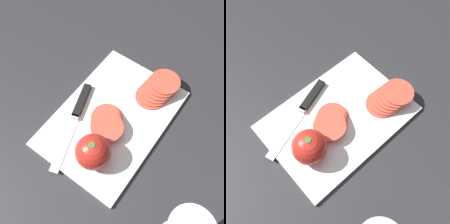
{
  "view_description": "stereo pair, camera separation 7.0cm",
  "coord_description": "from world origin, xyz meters",
  "views": [
    {
      "loc": [
        0.28,
        0.16,
        0.66
      ],
      "look_at": [
        0.01,
        -0.03,
        0.04
      ],
      "focal_mm": 42.0,
      "sensor_mm": 36.0,
      "label": 1
    },
    {
      "loc": [
        0.23,
        0.21,
        0.66
      ],
      "look_at": [
        0.01,
        -0.03,
        0.04
      ],
      "focal_mm": 42.0,
      "sensor_mm": 36.0,
      "label": 2
    }
  ],
  "objects": [
    {
      "name": "tomato_slice_stack_far",
      "position": [
        0.04,
        -0.03,
        0.03
      ],
      "size": [
        0.12,
        0.11,
        0.03
      ],
      "color": "#DB4C38",
      "rests_on": "cutting_board"
    },
    {
      "name": "cutting_board",
      "position": [
        0.01,
        -0.03,
        0.01
      ],
      "size": [
        0.39,
        0.27,
        0.01
      ],
      "color": "white",
      "rests_on": "ground_plane"
    },
    {
      "name": "knife",
      "position": [
        0.05,
        -0.12,
        0.02
      ],
      "size": [
        0.26,
        0.11,
        0.01
      ],
      "rotation": [
        0.0,
        0.0,
        0.33
      ],
      "color": "silver",
      "rests_on": "cutting_board"
    },
    {
      "name": "ground_plane",
      "position": [
        0.0,
        0.0,
        0.0
      ],
      "size": [
        3.0,
        3.0,
        0.0
      ],
      "primitive_type": "plane",
      "color": "#28282B"
    },
    {
      "name": "tomato_slice_stack_near",
      "position": [
        -0.13,
        0.03,
        0.03
      ],
      "size": [
        0.13,
        0.1,
        0.04
      ],
      "color": "#DB4C38",
      "rests_on": "cutting_board"
    },
    {
      "name": "whole_tomato",
      "position": [
        0.13,
        -0.0,
        0.06
      ],
      "size": [
        0.09,
        0.09,
        0.09
      ],
      "color": "red",
      "rests_on": "cutting_board"
    }
  ]
}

